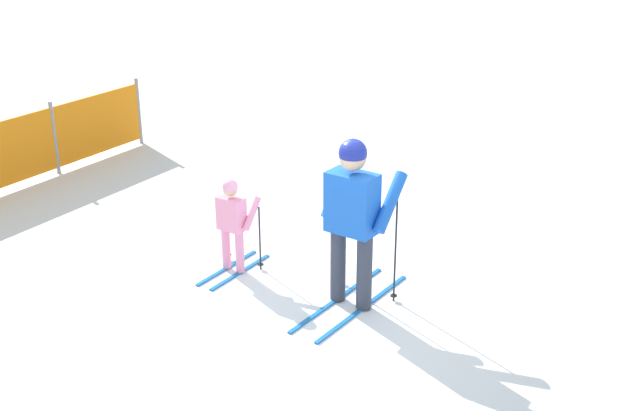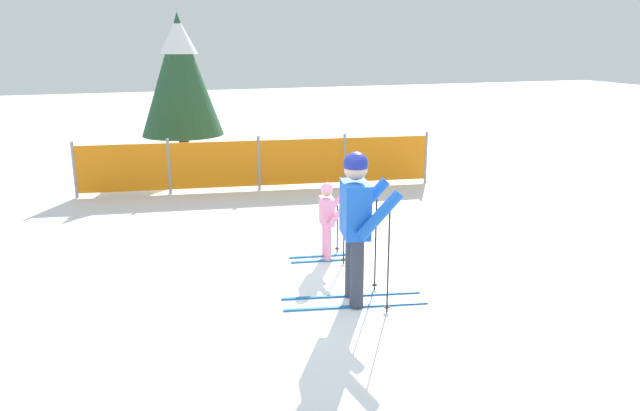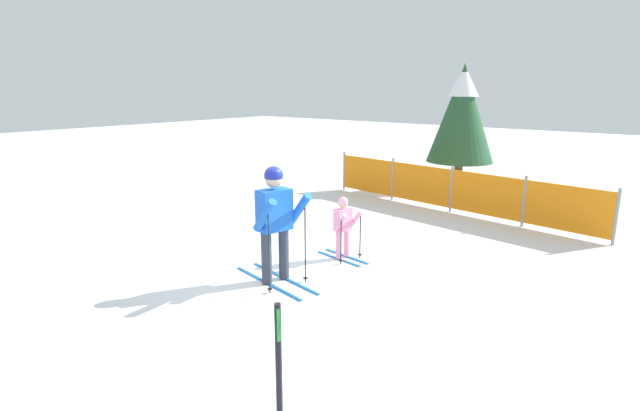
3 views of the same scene
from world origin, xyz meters
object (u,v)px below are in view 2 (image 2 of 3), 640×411
object	(u,v)px
conifer_far	(180,73)
safety_fence	(259,163)
skier_adult	(357,215)
skier_child	(328,215)

from	to	relation	value
conifer_far	safety_fence	bearing A→B (deg)	-69.41
skier_adult	safety_fence	world-z (taller)	skier_adult
skier_adult	conifer_far	bearing A→B (deg)	107.30
skier_child	conifer_far	world-z (taller)	conifer_far
skier_adult	skier_child	xyz separation A→B (m)	(0.17, 1.48, -0.42)
skier_adult	safety_fence	xyz separation A→B (m)	(0.22, 5.72, -0.51)
skier_child	conifer_far	size ratio (longest dim) A/B	0.31
conifer_far	skier_child	bearing A→B (deg)	-81.55
skier_child	conifer_far	xyz separation A→B (m)	(-1.07, 7.21, 1.55)
safety_fence	conifer_far	distance (m)	3.56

